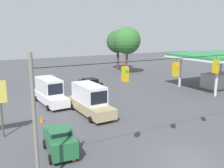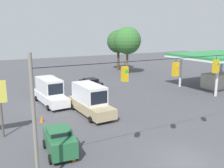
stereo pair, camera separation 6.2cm
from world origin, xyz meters
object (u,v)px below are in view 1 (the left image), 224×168
object	(u,v)px
tree_horizon_right	(127,41)
traffic_cone_fourth	(41,118)
overhead_signal_span	(175,90)
box_truck_tan_withflow_mid	(90,100)
traffic_cone_second	(61,141)
sedan_black_oncoming_deep	(91,85)
traffic_cone_third	(50,129)
traffic_cone_nearest	(74,156)
gas_station	(220,63)
box_truck_white_withflow_far	(50,92)
sedan_green_parked_shoulder	(60,140)
tree_horizon_left	(118,42)
sedan_grey_withflow_deep	(49,82)

from	to	relation	value
tree_horizon_right	traffic_cone_fourth	bearing A→B (deg)	40.98
tree_horizon_right	overhead_signal_span	bearing A→B (deg)	63.21
box_truck_tan_withflow_mid	traffic_cone_fourth	world-z (taller)	box_truck_tan_withflow_mid
traffic_cone_second	sedan_black_oncoming_deep	bearing A→B (deg)	-121.73
box_truck_tan_withflow_mid	tree_horizon_right	xyz separation A→B (m)	(-16.50, -18.75, 5.18)
sedan_black_oncoming_deep	traffic_cone_third	xyz separation A→B (m)	(9.22, 11.91, -0.63)
traffic_cone_nearest	traffic_cone_third	xyz separation A→B (m)	(0.12, -5.41, 0.00)
traffic_cone_third	gas_station	size ratio (longest dim) A/B	0.05
box_truck_white_withflow_far	sedan_black_oncoming_deep	xyz separation A→B (m)	(-6.78, -3.21, -0.52)
box_truck_tan_withflow_mid	sedan_black_oncoming_deep	world-z (taller)	box_truck_tan_withflow_mid
sedan_green_parked_shoulder	traffic_cone_nearest	world-z (taller)	sedan_green_parked_shoulder
traffic_cone_fourth	sedan_green_parked_shoulder	bearing A→B (deg)	86.96
sedan_black_oncoming_deep	traffic_cone_second	world-z (taller)	sedan_black_oncoming_deep
traffic_cone_third	tree_horizon_left	size ratio (longest dim) A/B	0.08
sedan_green_parked_shoulder	tree_horizon_left	distance (m)	39.65
traffic_cone_nearest	traffic_cone_second	xyz separation A→B (m)	(-0.00, -2.62, 0.00)
overhead_signal_span	gas_station	size ratio (longest dim) A/B	1.38
sedan_grey_withflow_deep	traffic_cone_second	distance (m)	20.43
overhead_signal_span	tree_horizon_left	distance (m)	39.01
overhead_signal_span	sedan_black_oncoming_deep	world-z (taller)	overhead_signal_span
traffic_cone_fourth	tree_horizon_right	world-z (taller)	tree_horizon_right
sedan_grey_withflow_deep	tree_horizon_left	size ratio (longest dim) A/B	0.45
box_truck_white_withflow_far	tree_horizon_left	distance (m)	28.39
tree_horizon_left	tree_horizon_right	world-z (taller)	tree_horizon_right
overhead_signal_span	tree_horizon_right	bearing A→B (deg)	-116.79
traffic_cone_fourth	tree_horizon_left	xyz separation A→B (m)	(-23.01, -24.66, 5.91)
sedan_black_oncoming_deep	tree_horizon_right	distance (m)	16.83
sedan_grey_withflow_deep	traffic_cone_nearest	size ratio (longest dim) A/B	5.36
box_truck_white_withflow_far	gas_station	size ratio (longest dim) A/B	0.52
traffic_cone_third	traffic_cone_fourth	distance (m)	3.00
traffic_cone_nearest	gas_station	world-z (taller)	gas_station
box_truck_white_withflow_far	gas_station	bearing A→B (deg)	171.34
box_truck_white_withflow_far	tree_horizon_right	distance (m)	23.77
sedan_black_oncoming_deep	traffic_cone_second	xyz separation A→B (m)	(9.09, 14.70, -0.63)
traffic_cone_third	traffic_cone_fourth	xyz separation A→B (m)	(-0.02, -3.00, 0.00)
sedan_grey_withflow_deep	gas_station	bearing A→B (deg)	151.90
sedan_grey_withflow_deep	box_truck_tan_withflow_mid	distance (m)	14.12
overhead_signal_span	gas_station	distance (m)	24.42
overhead_signal_span	sedan_green_parked_shoulder	size ratio (longest dim) A/B	4.79
box_truck_tan_withflow_mid	traffic_cone_fourth	bearing A→B (deg)	0.10
sedan_green_parked_shoulder	tree_horizon_left	world-z (taller)	tree_horizon_left
sedan_green_parked_shoulder	tree_horizon_left	bearing A→B (deg)	-126.51
sedan_black_oncoming_deep	sedan_green_parked_shoulder	bearing A→B (deg)	58.87
traffic_cone_second	gas_station	distance (m)	28.75
traffic_cone_second	box_truck_white_withflow_far	bearing A→B (deg)	-101.39
sedan_black_oncoming_deep	gas_station	distance (m)	19.91
traffic_cone_fourth	tree_horizon_right	xyz separation A→B (m)	(-21.59, -18.76, 6.34)
box_truck_white_withflow_far	traffic_cone_fourth	distance (m)	6.30
box_truck_tan_withflow_mid	box_truck_white_withflow_far	xyz separation A→B (m)	(2.68, -5.69, -0.02)
box_truck_tan_withflow_mid	tree_horizon_right	bearing A→B (deg)	-131.34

